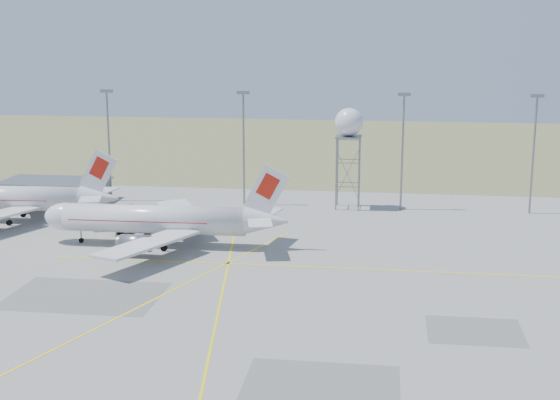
# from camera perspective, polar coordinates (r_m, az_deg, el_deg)

# --- Properties ---
(ground) EXTENTS (400.00, 400.00, 0.00)m
(ground) POSITION_cam_1_polar(r_m,az_deg,el_deg) (77.61, -4.17, -11.34)
(ground) COLOR gray
(ground) RESTS_ON ground
(grass_strip) EXTENTS (400.00, 120.00, 0.03)m
(grass_strip) POSITION_cam_1_polar(r_m,az_deg,el_deg) (212.25, 3.65, 3.98)
(grass_strip) COLOR #61723E
(grass_strip) RESTS_ON ground
(building_grey) EXTENTS (19.00, 10.00, 3.90)m
(building_grey) POSITION_cam_1_polar(r_m,az_deg,el_deg) (149.22, -16.12, 0.65)
(building_grey) COLOR gray
(building_grey) RESTS_ON ground
(mast_a) EXTENTS (2.20, 0.50, 20.50)m
(mast_a) POSITION_cam_1_polar(r_m,az_deg,el_deg) (145.64, -12.43, 4.60)
(mast_a) COLOR slate
(mast_a) RESTS_ON ground
(mast_b) EXTENTS (2.20, 0.50, 20.50)m
(mast_b) POSITION_cam_1_polar(r_m,az_deg,el_deg) (139.04, -2.68, 4.52)
(mast_b) COLOR slate
(mast_b) RESTS_ON ground
(mast_c) EXTENTS (2.20, 0.50, 20.50)m
(mast_c) POSITION_cam_1_polar(r_m,az_deg,el_deg) (136.78, 8.97, 4.25)
(mast_c) COLOR slate
(mast_c) RESTS_ON ground
(mast_d) EXTENTS (2.20, 0.50, 20.50)m
(mast_d) POSITION_cam_1_polar(r_m,az_deg,el_deg) (139.00, 18.09, 3.92)
(mast_d) COLOR slate
(mast_d) RESTS_ON ground
(airliner_main) EXTENTS (36.64, 35.66, 12.47)m
(airliner_main) POSITION_cam_1_polar(r_m,az_deg,el_deg) (115.21, -8.84, -1.47)
(airliner_main) COLOR silver
(airliner_main) RESTS_ON ground
(airliner_far) EXTENTS (36.14, 35.08, 12.29)m
(airliner_far) POSITION_cam_1_polar(r_m,az_deg,el_deg) (135.93, -19.37, 0.08)
(airliner_far) COLOR silver
(airliner_far) RESTS_ON ground
(radar_tower) EXTENTS (4.90, 4.90, 17.75)m
(radar_tower) POSITION_cam_1_polar(r_m,az_deg,el_deg) (137.17, 5.02, 3.49)
(radar_tower) COLOR slate
(radar_tower) RESTS_ON ground
(fire_truck) EXTENTS (9.08, 5.56, 3.45)m
(fire_truck) POSITION_cam_1_polar(r_m,az_deg,el_deg) (122.93, -10.06, -1.67)
(fire_truck) COLOR yellow
(fire_truck) RESTS_ON ground
(baggage_tug) EXTENTS (2.18, 1.92, 1.50)m
(baggage_tug) POSITION_cam_1_polar(r_m,az_deg,el_deg) (136.90, -10.76, -0.71)
(baggage_tug) COLOR red
(baggage_tug) RESTS_ON ground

